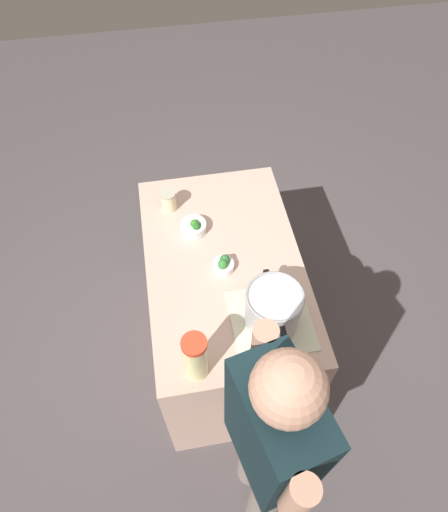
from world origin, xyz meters
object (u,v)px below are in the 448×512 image
object	(u,v)px
lemonade_pitcher	(196,357)
person_cook	(268,450)
mason_jar	(169,201)
broccoli_bowl_front	(223,265)
cooking_pot	(273,308)
broccoli_bowl_center	(194,227)

from	to	relation	value
lemonade_pitcher	person_cook	bearing A→B (deg)	30.39
mason_jar	broccoli_bowl_front	distance (m)	0.48
cooking_pot	mason_jar	world-z (taller)	cooking_pot
lemonade_pitcher	cooking_pot	bearing A→B (deg)	115.84
broccoli_bowl_center	broccoli_bowl_front	bearing A→B (deg)	22.67
cooking_pot	broccoli_bowl_center	bearing A→B (deg)	-154.86
lemonade_pitcher	person_cook	distance (m)	0.43
lemonade_pitcher	broccoli_bowl_front	world-z (taller)	lemonade_pitcher
cooking_pot	mason_jar	size ratio (longest dim) A/B	2.74
cooking_pot	broccoli_bowl_front	world-z (taller)	cooking_pot
mason_jar	person_cook	size ratio (longest dim) A/B	0.07
lemonade_pitcher	mason_jar	distance (m)	0.91
person_cook	mason_jar	bearing A→B (deg)	-169.63
person_cook	cooking_pot	bearing A→B (deg)	165.19
lemonade_pitcher	broccoli_bowl_center	distance (m)	0.74
lemonade_pitcher	person_cook	xyz separation A→B (m)	(0.36, 0.21, -0.09)
broccoli_bowl_front	mason_jar	bearing A→B (deg)	-153.51
mason_jar	person_cook	xyz separation A→B (m)	(1.26, 0.23, -0.02)
broccoli_bowl_front	lemonade_pitcher	bearing A→B (deg)	-21.75
broccoli_bowl_front	person_cook	distance (m)	0.84
person_cook	broccoli_bowl_center	bearing A→B (deg)	-173.50
cooking_pot	person_cook	world-z (taller)	person_cook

